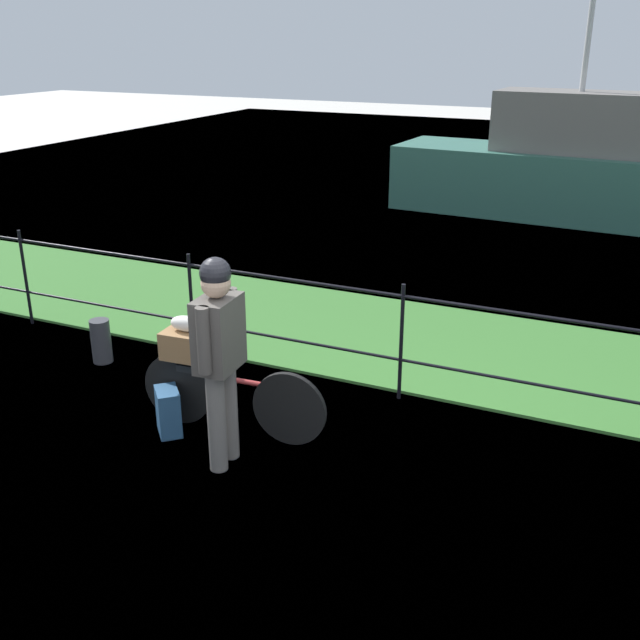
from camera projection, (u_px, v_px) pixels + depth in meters
name	position (u px, v px, depth m)	size (l,w,h in m)	color
ground_plane	(310.00, 511.00, 5.30)	(60.00, 60.00, 0.00)	beige
grass_strip	(439.00, 346.00, 8.02)	(27.00, 2.40, 0.03)	#38702D
harbor_water	(546.00, 212.00, 13.97)	(30.00, 30.00, 0.00)	slate
iron_fence	(402.00, 333.00, 6.69)	(18.04, 0.04, 1.11)	black
bicycle_main	(230.00, 396.00, 6.23)	(1.67, 0.21, 0.64)	black
wooden_crate	(187.00, 344.00, 6.20)	(0.39, 0.30, 0.23)	olive
terrier_dog	(189.00, 323.00, 6.12)	(0.32, 0.16, 0.18)	silver
cyclist_person	(219.00, 345.00, 5.54)	(0.29, 0.54, 1.68)	slate
backpack_on_paving	(168.00, 411.00, 6.27)	(0.28, 0.18, 0.40)	#28517A
mooring_bollard	(101.00, 341.00, 7.61)	(0.20, 0.20, 0.46)	#38383D
moored_boat_near	(572.00, 172.00, 13.30)	(6.42, 2.06, 3.81)	#336656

